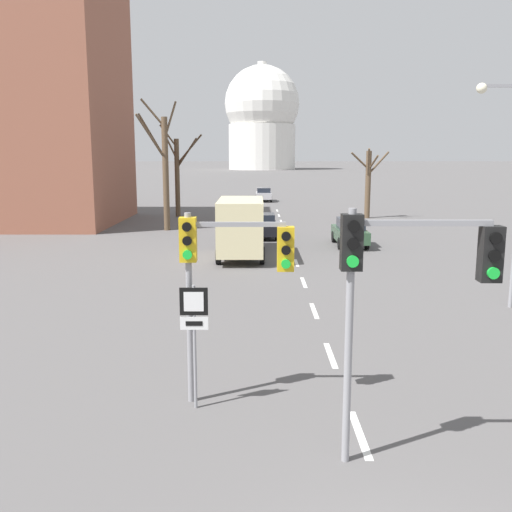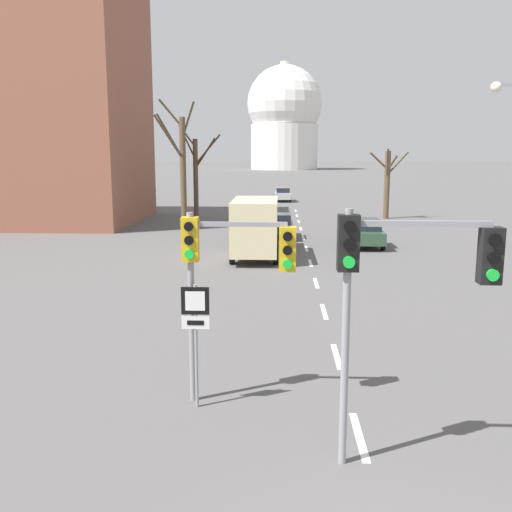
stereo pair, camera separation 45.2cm
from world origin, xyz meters
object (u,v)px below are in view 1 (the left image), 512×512
delivery_truck (243,225)px  sedan_near_right (265,194)px  sedan_mid_centre (351,232)px  traffic_signal_centre_tall (402,273)px  sedan_near_left (264,226)px  traffic_signal_near_left (225,261)px  route_sign_post (196,325)px

delivery_truck → sedan_near_right: bearing=87.3°
sedan_near_right → sedan_mid_centre: size_ratio=0.95×
sedan_near_right → delivery_truck: delivery_truck is taller
sedan_near_right → sedan_mid_centre: 32.68m
traffic_signal_centre_tall → delivery_truck: bearing=98.9°
sedan_near_left → traffic_signal_near_left: bearing=-92.5°
traffic_signal_centre_tall → sedan_mid_centre: bearing=82.6°
sedan_near_left → sedan_near_right: size_ratio=0.94×
sedan_near_left → sedan_mid_centre: size_ratio=0.89×
sedan_near_left → sedan_mid_centre: 6.20m
traffic_signal_near_left → sedan_near_right: size_ratio=1.03×
traffic_signal_centre_tall → delivery_truck: (-3.27, 20.86, -1.79)m
route_sign_post → sedan_mid_centre: 23.32m
traffic_signal_centre_tall → sedan_near_left: (-2.06, 27.73, -2.69)m
sedan_near_right → route_sign_post: bearing=-92.3°
route_sign_post → traffic_signal_centre_tall: bearing=-29.9°
sedan_mid_centre → sedan_near_left: bearing=147.6°
delivery_truck → route_sign_post: bearing=-91.6°
route_sign_post → sedan_near_right: 54.62m
traffic_signal_centre_tall → traffic_signal_near_left: bearing=141.3°
traffic_signal_near_left → sedan_near_right: bearing=88.3°
sedan_near_left → sedan_mid_centre: sedan_mid_centre is taller
traffic_signal_near_left → route_sign_post: bearing=-150.2°
traffic_signal_centre_tall → sedan_near_left: bearing=94.2°
traffic_signal_centre_tall → sedan_near_left: size_ratio=1.19×
sedan_near_right → sedan_mid_centre: sedan_mid_centre is taller
traffic_signal_centre_tall → sedan_near_left: traffic_signal_centre_tall is taller
sedan_near_left → delivery_truck: delivery_truck is taller
traffic_signal_near_left → route_sign_post: size_ratio=1.54×
sedan_near_right → delivery_truck: bearing=-92.7°
traffic_signal_near_left → delivery_truck: traffic_signal_near_left is taller
traffic_signal_centre_tall → delivery_truck: traffic_signal_centre_tall is taller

